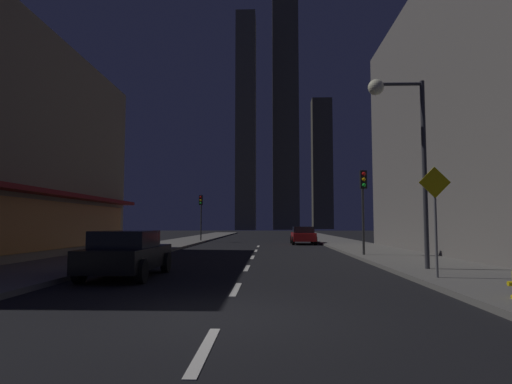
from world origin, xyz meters
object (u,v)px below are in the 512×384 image
at_px(car_parked_near, 127,253).
at_px(traffic_light_far_left, 201,207).
at_px(car_parked_far, 303,235).
at_px(street_lamp_right, 399,126).
at_px(pedestrian_crossing_sign, 435,211).
at_px(fire_hydrant_far_left, 150,245).
at_px(traffic_light_near_right, 363,193).

xyz_separation_m(car_parked_near, traffic_light_far_left, (-1.90, 25.88, 2.45)).
bearing_deg(car_parked_far, car_parked_near, -108.08).
xyz_separation_m(car_parked_far, traffic_light_far_left, (-9.10, 3.83, 2.45)).
distance_m(car_parked_near, street_lamp_right, 10.08).
bearing_deg(pedestrian_crossing_sign, street_lamp_right, 95.22).
bearing_deg(car_parked_far, pedestrian_crossing_sign, -85.03).
distance_m(fire_hydrant_far_left, traffic_light_far_left, 15.41).
relative_size(car_parked_far, fire_hydrant_far_left, 6.48).
bearing_deg(street_lamp_right, traffic_light_near_right, 88.93).
relative_size(traffic_light_far_left, pedestrian_crossing_sign, 1.33).
relative_size(car_parked_near, car_parked_far, 1.00).
bearing_deg(traffic_light_far_left, car_parked_near, -85.80).
relative_size(car_parked_far, traffic_light_far_left, 1.01).
height_order(car_parked_far, traffic_light_near_right, traffic_light_near_right).
distance_m(car_parked_near, car_parked_far, 23.20).
distance_m(traffic_light_far_left, street_lamp_right, 26.78).
relative_size(car_parked_far, traffic_light_near_right, 1.01).
height_order(traffic_light_near_right, traffic_light_far_left, same).
bearing_deg(traffic_light_near_right, street_lamp_right, -91.07).
height_order(car_parked_near, pedestrian_crossing_sign, pedestrian_crossing_sign).
height_order(car_parked_far, traffic_light_far_left, traffic_light_far_left).
xyz_separation_m(car_parked_near, pedestrian_crossing_sign, (9.20, -0.92, 1.28)).
bearing_deg(fire_hydrant_far_left, car_parked_near, -77.90).
bearing_deg(car_parked_far, traffic_light_near_right, -82.33).
relative_size(fire_hydrant_far_left, traffic_light_far_left, 0.16).
distance_m(traffic_light_near_right, street_lamp_right, 6.72).
height_order(street_lamp_right, pedestrian_crossing_sign, street_lamp_right).
xyz_separation_m(traffic_light_far_left, pedestrian_crossing_sign, (11.10, -26.80, -1.18)).
bearing_deg(car_parked_far, traffic_light_far_left, 157.19).
bearing_deg(traffic_light_near_right, car_parked_far, 97.67).
relative_size(traffic_light_near_right, traffic_light_far_left, 1.00).
xyz_separation_m(car_parked_near, car_parked_far, (7.20, 22.05, 0.00)).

